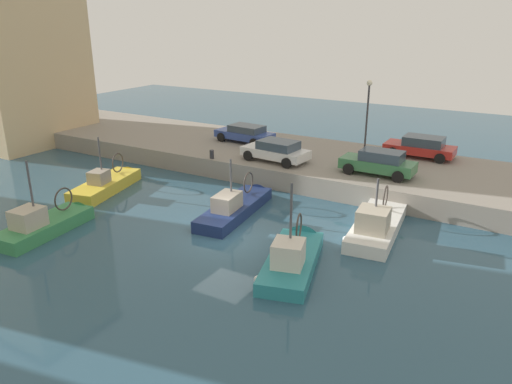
# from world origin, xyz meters

# --- Properties ---
(water_surface) EXTENTS (80.00, 80.00, 0.00)m
(water_surface) POSITION_xyz_m (0.00, 0.00, 0.00)
(water_surface) COLOR #2D5166
(water_surface) RESTS_ON ground
(quay_wall) EXTENTS (9.00, 56.00, 1.20)m
(quay_wall) POSITION_xyz_m (11.50, 0.00, 0.60)
(quay_wall) COLOR gray
(quay_wall) RESTS_ON ground
(fishing_boat_white) EXTENTS (6.94, 2.53, 3.81)m
(fishing_boat_white) POSITION_xyz_m (4.52, -5.80, 0.15)
(fishing_boat_white) COLOR white
(fishing_boat_white) RESTS_ON ground
(fishing_boat_navy) EXTENTS (6.97, 2.36, 3.85)m
(fishing_boat_navy) POSITION_xyz_m (2.98, 1.28, 0.12)
(fishing_boat_navy) COLOR navy
(fishing_boat_navy) RESTS_ON ground
(fishing_boat_yellow) EXTENTS (6.35, 3.01, 4.08)m
(fishing_boat_yellow) POSITION_xyz_m (2.18, 9.86, 0.09)
(fishing_boat_yellow) COLOR gold
(fishing_boat_yellow) RESTS_ON ground
(fishing_boat_teal) EXTENTS (6.25, 3.32, 4.68)m
(fishing_boat_teal) POSITION_xyz_m (-0.67, -3.80, 0.13)
(fishing_boat_teal) COLOR teal
(fishing_boat_teal) RESTS_ON ground
(fishing_boat_green) EXTENTS (5.76, 2.20, 4.47)m
(fishing_boat_green) POSITION_xyz_m (-3.60, 7.80, 0.14)
(fishing_boat_green) COLOR #388951
(fishing_boat_green) RESTS_ON ground
(parked_car_red) EXTENTS (2.06, 4.32, 1.35)m
(parked_car_red) POSITION_xyz_m (14.42, -5.36, 1.90)
(parked_car_red) COLOR red
(parked_car_red) RESTS_ON quay_wall
(parked_car_white) EXTENTS (2.37, 4.33, 1.32)m
(parked_car_white) POSITION_xyz_m (8.90, 2.18, 1.88)
(parked_car_white) COLOR silver
(parked_car_white) RESTS_ON quay_wall
(parked_car_blue) EXTENTS (2.24, 4.42, 1.24)m
(parked_car_blue) POSITION_xyz_m (12.09, 6.43, 1.85)
(parked_car_blue) COLOR #334C9E
(parked_car_blue) RESTS_ON quay_wall
(parked_car_green) EXTENTS (1.87, 4.18, 1.43)m
(parked_car_green) POSITION_xyz_m (9.37, -4.18, 1.93)
(parked_car_green) COLOR #387547
(parked_car_green) RESTS_ON quay_wall
(mooring_bollard_mid) EXTENTS (0.28, 0.28, 0.55)m
(mooring_bollard_mid) POSITION_xyz_m (7.35, 6.00, 1.48)
(mooring_bollard_mid) COLOR #2D2D33
(mooring_bollard_mid) RESTS_ON quay_wall
(quay_streetlamp) EXTENTS (0.36, 0.36, 4.83)m
(quay_streetlamp) POSITION_xyz_m (13.00, -2.13, 4.45)
(quay_streetlamp) COLOR #38383D
(quay_streetlamp) RESTS_ON quay_wall
(waterfront_building_central) EXTENTS (9.01, 8.15, 18.18)m
(waterfront_building_central) POSITION_xyz_m (7.34, 24.66, 9.11)
(waterfront_building_central) COLOR #D1B284
(waterfront_building_central) RESTS_ON ground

